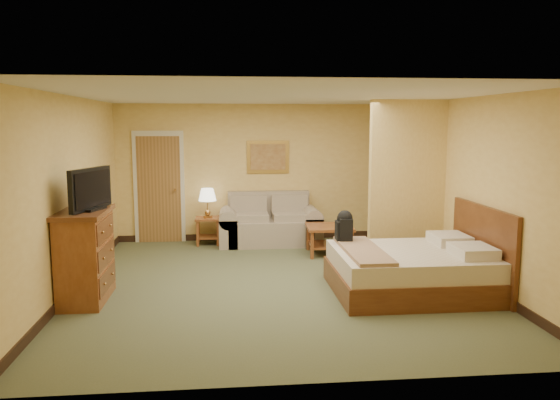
{
  "coord_description": "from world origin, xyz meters",
  "views": [
    {
      "loc": [
        -0.71,
        -7.4,
        2.23
      ],
      "look_at": [
        0.1,
        0.6,
        1.1
      ],
      "focal_mm": 35.0,
      "sensor_mm": 36.0,
      "label": 1
    }
  ],
  "objects": [
    {
      "name": "floor",
      "position": [
        0.0,
        0.0,
        0.0
      ],
      "size": [
        6.0,
        6.0,
        0.0
      ],
      "primitive_type": "plane",
      "color": "#505537",
      "rests_on": "ground"
    },
    {
      "name": "ceiling",
      "position": [
        0.0,
        0.0,
        2.6
      ],
      "size": [
        6.0,
        6.0,
        0.0
      ],
      "primitive_type": "plane",
      "rotation": [
        3.14,
        0.0,
        0.0
      ],
      "color": "white",
      "rests_on": "back_wall"
    },
    {
      "name": "back_wall",
      "position": [
        0.0,
        3.0,
        1.3
      ],
      "size": [
        5.5,
        0.02,
        2.6
      ],
      "primitive_type": "cube",
      "color": "#DFB65F",
      "rests_on": "floor"
    },
    {
      "name": "left_wall",
      "position": [
        -2.75,
        0.0,
        1.3
      ],
      "size": [
        0.02,
        6.0,
        2.6
      ],
      "primitive_type": "cube",
      "color": "#DFB65F",
      "rests_on": "floor"
    },
    {
      "name": "right_wall",
      "position": [
        2.75,
        0.0,
        1.3
      ],
      "size": [
        0.02,
        6.0,
        2.6
      ],
      "primitive_type": "cube",
      "color": "#DFB65F",
      "rests_on": "floor"
    },
    {
      "name": "partition",
      "position": [
        2.15,
        0.93,
        1.3
      ],
      "size": [
        1.2,
        0.15,
        2.6
      ],
      "primitive_type": "cube",
      "color": "#DFB65F",
      "rests_on": "floor"
    },
    {
      "name": "door",
      "position": [
        -1.95,
        2.96,
        1.03
      ],
      "size": [
        0.94,
        0.16,
        2.1
      ],
      "color": "beige",
      "rests_on": "floor"
    },
    {
      "name": "baseboard",
      "position": [
        0.0,
        2.99,
        0.06
      ],
      "size": [
        5.5,
        0.02,
        0.12
      ],
      "primitive_type": "cube",
      "color": "black",
      "rests_on": "floor"
    },
    {
      "name": "loveseat",
      "position": [
        0.11,
        2.58,
        0.31
      ],
      "size": [
        1.88,
        0.88,
        0.95
      ],
      "color": "gray",
      "rests_on": "floor"
    },
    {
      "name": "side_table",
      "position": [
        -1.04,
        2.65,
        0.33
      ],
      "size": [
        0.46,
        0.46,
        0.5
      ],
      "color": "brown",
      "rests_on": "floor"
    },
    {
      "name": "table_lamp",
      "position": [
        -1.04,
        2.65,
        0.92
      ],
      "size": [
        0.33,
        0.33,
        0.54
      ],
      "color": "#AC7B3F",
      "rests_on": "side_table"
    },
    {
      "name": "coffee_table",
      "position": [
        1.05,
        1.65,
        0.36
      ],
      "size": [
        0.81,
        0.81,
        0.5
      ],
      "rotation": [
        0.0,
        0.0,
        -0.05
      ],
      "color": "brown",
      "rests_on": "floor"
    },
    {
      "name": "wall_picture",
      "position": [
        0.11,
        2.97,
        1.6
      ],
      "size": [
        0.8,
        0.04,
        0.62
      ],
      "color": "#B78E3F",
      "rests_on": "back_wall"
    },
    {
      "name": "dresser",
      "position": [
        -2.48,
        -0.49,
        0.59
      ],
      "size": [
        0.57,
        1.09,
        1.16
      ],
      "color": "brown",
      "rests_on": "floor"
    },
    {
      "name": "tv",
      "position": [
        -2.38,
        -0.49,
        1.41
      ],
      "size": [
        0.33,
        0.84,
        0.53
      ],
      "rotation": [
        0.0,
        0.0,
        -0.32
      ],
      "color": "black",
      "rests_on": "dresser"
    },
    {
      "name": "bed",
      "position": [
        1.82,
        -0.57,
        0.31
      ],
      "size": [
        2.09,
        1.78,
        1.15
      ],
      "color": "#512713",
      "rests_on": "floor"
    },
    {
      "name": "backpack",
      "position": [
        0.95,
        -0.01,
        0.81
      ],
      "size": [
        0.21,
        0.27,
        0.46
      ],
      "rotation": [
        0.0,
        0.0,
        -0.02
      ],
      "color": "black",
      "rests_on": "bed"
    }
  ]
}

